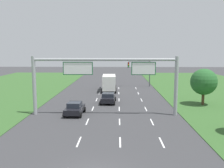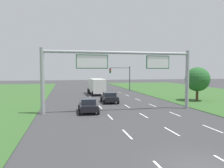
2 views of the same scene
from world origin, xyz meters
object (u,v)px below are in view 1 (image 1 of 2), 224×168
(sign_gantry, at_px, (105,74))
(traffic_light_mast, at_px, (141,68))
(roadside_tree_far, at_px, (204,82))
(car_lead_silver, at_px, (108,98))
(box_truck, at_px, (109,82))
(car_near_red, at_px, (75,108))

(sign_gantry, distance_m, traffic_light_mast, 24.37)
(sign_gantry, bearing_deg, roadside_tree_far, 22.73)
(car_lead_silver, relative_size, roadside_tree_far, 0.83)
(car_lead_silver, height_order, sign_gantry, sign_gantry)
(box_truck, xyz_separation_m, sign_gantry, (0.16, -18.04, 3.24))
(car_near_red, height_order, sign_gantry, sign_gantry)
(box_truck, height_order, roadside_tree_far, roadside_tree_far)
(car_near_red, height_order, car_lead_silver, car_near_red)
(box_truck, bearing_deg, car_lead_silver, -90.00)
(car_near_red, relative_size, traffic_light_mast, 0.71)
(car_lead_silver, xyz_separation_m, sign_gantry, (-0.09, -6.74, 4.13))
(sign_gantry, relative_size, roadside_tree_far, 3.35)
(box_truck, distance_m, traffic_light_mast, 8.75)
(roadside_tree_far, bearing_deg, car_lead_silver, 175.38)
(traffic_light_mast, height_order, roadside_tree_far, traffic_light_mast)
(sign_gantry, xyz_separation_m, traffic_light_mast, (6.30, 23.52, -1.03))
(roadside_tree_far, bearing_deg, car_near_red, -161.68)
(sign_gantry, distance_m, roadside_tree_far, 14.73)
(traffic_light_mast, distance_m, roadside_tree_far, 19.27)
(sign_gantry, relative_size, traffic_light_mast, 3.08)
(box_truck, xyz_separation_m, roadside_tree_far, (13.66, -12.38, 1.64))
(roadside_tree_far, bearing_deg, sign_gantry, -157.27)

